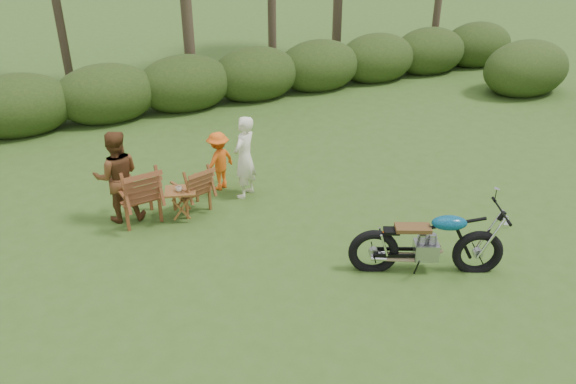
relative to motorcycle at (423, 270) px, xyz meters
name	(u,v)px	position (x,y,z in m)	size (l,w,h in m)	color
ground	(382,297)	(-0.92, -0.27, 0.00)	(80.00, 80.00, 0.00)	#36501A
motorcycle	(423,270)	(0.00, 0.00, 0.00)	(2.12, 0.81, 1.21)	#0D7EB1
lawn_chair_right	(193,210)	(-2.50, 3.28, 0.00)	(0.60, 0.60, 0.87)	brown
lawn_chair_left	(141,220)	(-3.41, 3.34, 0.00)	(0.72, 0.72, 1.04)	brown
side_table	(182,204)	(-2.75, 3.06, 0.28)	(0.53, 0.45, 0.55)	brown
cup	(179,189)	(-2.78, 3.02, 0.59)	(0.11, 0.11, 0.09)	beige
adult_a	(246,195)	(-1.44, 3.37, 0.00)	(0.56, 0.37, 1.54)	#F3EDC8
adult_b	(124,218)	(-3.66, 3.52, 0.00)	(0.78, 0.60, 1.60)	brown
child	(220,188)	(-1.77, 3.86, 0.00)	(0.73, 0.42, 1.13)	orange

